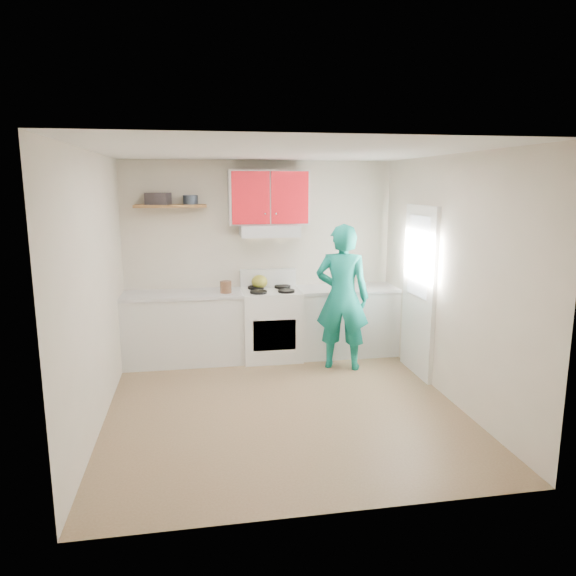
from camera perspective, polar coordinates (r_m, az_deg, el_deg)
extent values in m
plane|color=brown|center=(5.71, -0.55, -12.52)|extent=(3.80, 3.80, 0.00)
cube|color=white|center=(5.24, -0.60, 14.51)|extent=(3.60, 3.80, 0.04)
cube|color=beige|center=(7.18, -3.04, 3.19)|extent=(3.60, 0.04, 2.60)
cube|color=beige|center=(3.51, 4.48, -5.32)|extent=(3.60, 0.04, 2.60)
cube|color=beige|center=(5.34, -19.99, -0.25)|extent=(0.04, 3.80, 2.60)
cube|color=beige|center=(5.88, 17.00, 0.95)|extent=(0.04, 3.80, 2.60)
cube|color=white|center=(6.54, 13.93, -0.35)|extent=(0.05, 0.85, 2.05)
cube|color=white|center=(6.46, 13.88, 3.34)|extent=(0.01, 0.55, 0.95)
cube|color=silver|center=(7.01, -11.16, -4.30)|extent=(1.52, 0.60, 0.90)
cube|color=silver|center=(7.28, 6.28, -3.57)|extent=(1.32, 0.60, 0.90)
cube|color=white|center=(7.05, -1.84, -3.93)|extent=(0.76, 0.65, 0.92)
cube|color=silver|center=(6.93, -2.02, 6.20)|extent=(0.76, 0.44, 0.15)
cube|color=red|center=(6.96, -2.11, 9.73)|extent=(1.02, 0.33, 0.70)
cube|color=brown|center=(6.92, -12.55, 8.64)|extent=(0.90, 0.30, 0.04)
cube|color=#373035|center=(6.92, -13.83, 9.33)|extent=(0.33, 0.28, 0.15)
cylinder|color=#333D4C|center=(6.93, -10.46, 9.34)|extent=(0.24, 0.24, 0.12)
ellipsoid|color=olive|center=(7.05, -3.09, 0.67)|extent=(0.28, 0.28, 0.18)
cylinder|color=brown|center=(6.81, -6.72, 0.02)|extent=(0.18, 0.18, 0.17)
cube|color=olive|center=(7.03, 3.72, -0.21)|extent=(0.29, 0.21, 0.02)
cube|color=red|center=(7.28, 9.73, -0.02)|extent=(0.30, 0.26, 0.01)
imported|color=#0D796A|center=(6.60, 5.86, -0.99)|extent=(0.78, 0.65, 1.82)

